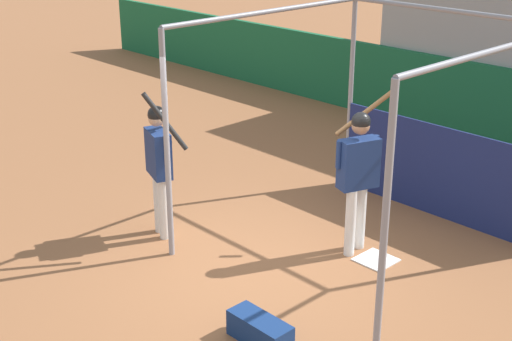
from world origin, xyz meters
The scene contains 6 objects.
ground_plane centered at (0.00, 0.00, 0.00)m, with size 60.00×60.00×0.00m, color #935B38.
batting_cage centered at (0.56, 2.29, 1.24)m, with size 3.23×3.47×2.85m.
home_plate centered at (0.85, 1.27, 0.01)m, with size 0.44×0.44×0.02m.
player_batter centered at (0.49, 1.28, 1.11)m, with size 0.62×1.02×2.00m.
player_waiting centered at (-1.53, -0.20, 1.07)m, with size 0.82×0.52×2.03m.
equipment_bag centered at (1.09, -0.95, 0.14)m, with size 0.70×0.28×0.28m.
Camera 1 is at (5.43, -5.14, 4.22)m, focal length 50.00 mm.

